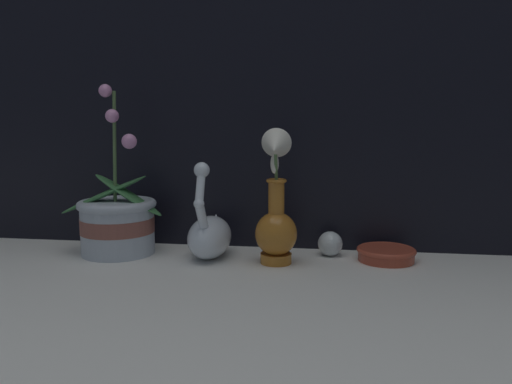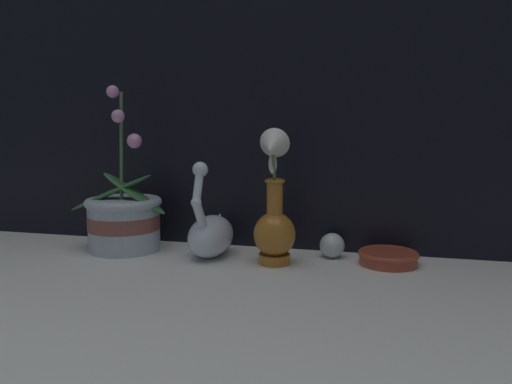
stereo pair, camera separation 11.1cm
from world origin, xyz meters
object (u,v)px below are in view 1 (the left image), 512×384
(swan_figurine, at_px, (210,234))
(blue_vase, at_px, (276,216))
(orchid_potted_plant, at_px, (118,221))
(amber_dish, at_px, (386,253))
(glass_sphere, at_px, (330,244))

(swan_figurine, xyz_separation_m, blue_vase, (0.16, -0.03, 0.05))
(orchid_potted_plant, xyz_separation_m, amber_dish, (0.62, 0.02, -0.06))
(orchid_potted_plant, height_order, blue_vase, orchid_potted_plant)
(orchid_potted_plant, height_order, swan_figurine, orchid_potted_plant)
(amber_dish, bearing_deg, swan_figurine, -176.05)
(blue_vase, bearing_deg, orchid_potted_plant, 174.41)
(orchid_potted_plant, bearing_deg, blue_vase, -5.59)
(orchid_potted_plant, distance_m, glass_sphere, 0.50)
(orchid_potted_plant, distance_m, swan_figurine, 0.22)
(blue_vase, xyz_separation_m, amber_dish, (0.24, 0.06, -0.09))
(orchid_potted_plant, height_order, amber_dish, orchid_potted_plant)
(glass_sphere, bearing_deg, blue_vase, -144.76)
(swan_figurine, height_order, amber_dish, swan_figurine)
(swan_figurine, bearing_deg, glass_sphere, 10.97)
(glass_sphere, distance_m, amber_dish, 0.13)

